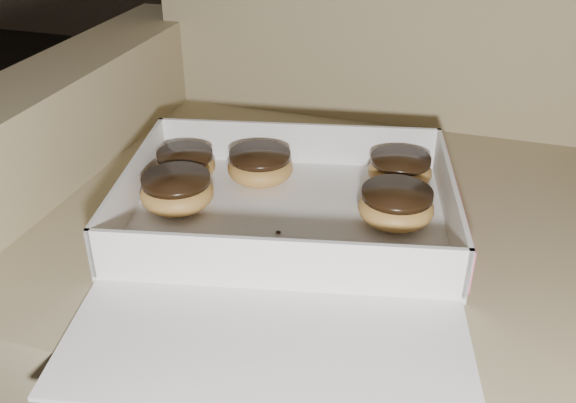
# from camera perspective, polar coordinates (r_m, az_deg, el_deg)

# --- Properties ---
(armchair) EXTENTS (0.98, 0.82, 1.02)m
(armchair) POSITION_cam_1_polar(r_m,az_deg,el_deg) (1.04, 4.16, -4.70)
(armchair) COLOR tan
(armchair) RESTS_ON floor
(bakery_box) EXTENTS (0.52, 0.58, 0.07)m
(bakery_box) POSITION_cam_1_polar(r_m,az_deg,el_deg) (0.82, -0.05, -2.43)
(bakery_box) COLOR white
(bakery_box) RESTS_ON armchair
(donut_a) EXTENTS (0.09, 0.09, 0.04)m
(donut_a) POSITION_cam_1_polar(r_m,az_deg,el_deg) (0.95, -9.10, 3.28)
(donut_a) COLOR gold
(donut_a) RESTS_ON bakery_box
(donut_b) EXTENTS (0.09, 0.09, 0.05)m
(donut_b) POSITION_cam_1_polar(r_m,az_deg,el_deg) (0.94, 9.92, 2.79)
(donut_b) COLOR gold
(donut_b) RESTS_ON bakery_box
(donut_c) EXTENTS (0.10, 0.10, 0.05)m
(donut_c) POSITION_cam_1_polar(r_m,az_deg,el_deg) (0.84, 9.58, -0.37)
(donut_c) COLOR gold
(donut_c) RESTS_ON bakery_box
(donut_d) EXTENTS (0.10, 0.10, 0.05)m
(donut_d) POSITION_cam_1_polar(r_m,az_deg,el_deg) (0.88, -9.84, 0.90)
(donut_d) COLOR gold
(donut_d) RESTS_ON bakery_box
(donut_e) EXTENTS (0.10, 0.10, 0.05)m
(donut_e) POSITION_cam_1_polar(r_m,az_deg,el_deg) (0.93, -2.49, 3.18)
(donut_e) COLOR gold
(donut_e) RESTS_ON bakery_box
(crumb_a) EXTENTS (0.01, 0.01, 0.00)m
(crumb_a) POSITION_cam_1_polar(r_m,az_deg,el_deg) (0.82, -0.86, -2.75)
(crumb_a) COLOR black
(crumb_a) RESTS_ON bakery_box
(crumb_b) EXTENTS (0.01, 0.01, 0.00)m
(crumb_b) POSITION_cam_1_polar(r_m,az_deg,el_deg) (0.80, -10.76, -4.48)
(crumb_b) COLOR black
(crumb_b) RESTS_ON bakery_box
(crumb_c) EXTENTS (0.01, 0.01, 0.00)m
(crumb_c) POSITION_cam_1_polar(r_m,az_deg,el_deg) (0.78, 1.17, -4.68)
(crumb_c) COLOR black
(crumb_c) RESTS_ON bakery_box
(crumb_d) EXTENTS (0.01, 0.01, 0.00)m
(crumb_d) POSITION_cam_1_polar(r_m,az_deg,el_deg) (0.76, 8.80, -6.08)
(crumb_d) COLOR black
(crumb_d) RESTS_ON bakery_box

